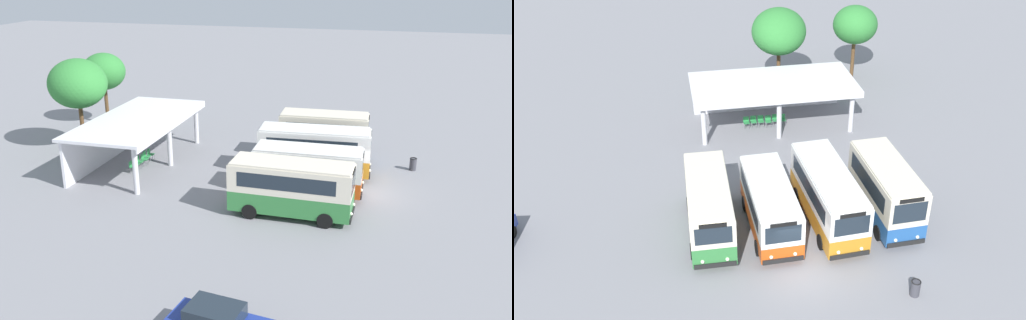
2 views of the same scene
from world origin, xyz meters
The scene contains 15 objects.
ground_plane centered at (0.00, 0.00, 0.00)m, with size 180.00×180.00×0.00m, color gray.
city_bus_nearest_orange centered at (-4.34, 4.15, 1.80)m, with size 2.54×7.18×3.27m.
city_bus_second_in_row centered at (-0.96, 3.76, 1.70)m, with size 2.53×6.95×3.05m.
city_bus_middle_cream centered at (2.42, 3.89, 1.84)m, with size 2.75×7.76×3.34m.
city_bus_fourth_amber centered at (5.79, 3.71, 1.94)m, with size 2.58×6.59×3.54m.
terminal_canopy centered at (1.65, 17.25, 2.66)m, with size 12.11×5.84×3.40m.
waiting_chair_end_by_column centered at (-0.46, 16.20, 0.52)m, with size 0.45×0.45×0.86m.
waiting_chair_second_from_end centered at (0.09, 16.25, 0.52)m, with size 0.45×0.45×0.86m.
waiting_chair_middle_seat centered at (0.64, 16.22, 0.52)m, with size 0.45×0.45×0.86m.
waiting_chair_fourth_seat centered at (1.19, 16.11, 0.52)m, with size 0.45×0.45×0.86m.
waiting_chair_fifth_seat centered at (1.74, 16.22, 0.52)m, with size 0.45×0.45×0.86m.
waiting_chair_far_end_seat centered at (2.29, 16.14, 0.52)m, with size 0.45×0.45×0.86m.
roadside_tree_behind_canopy centered at (3.17, 22.14, 5.27)m, with size 4.41×4.41×7.16m.
roadside_tree_east_of_canopy centered at (10.19, 23.96, 4.81)m, with size 3.81×3.81×6.45m.
litter_bin_apron centered at (5.09, -2.77, 0.46)m, with size 0.49×0.49×0.90m.
Camera 1 is at (-32.92, -1.26, 13.92)m, focal length 38.52 mm.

